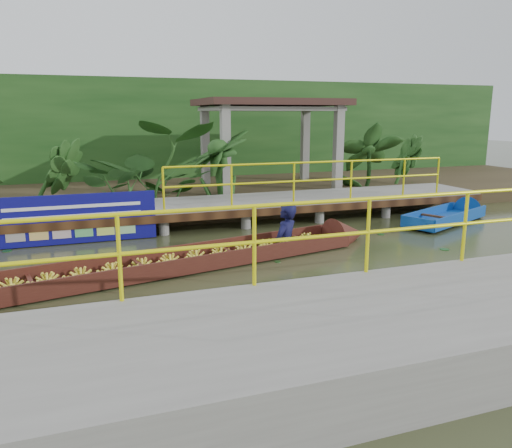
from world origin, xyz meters
name	(u,v)px	position (x,y,z in m)	size (l,w,h in m)	color
ground	(241,262)	(0.00, 0.00, 0.00)	(80.00, 80.00, 0.00)	#2B2F17
land_strip	(170,193)	(0.00, 7.50, 0.23)	(30.00, 8.00, 0.45)	#2F2517
far_dock	(199,206)	(0.02, 3.43, 0.48)	(16.00, 2.06, 1.66)	slate
near_dock	(432,327)	(1.00, -4.20, 0.30)	(18.00, 2.40, 1.73)	slate
pavilion	(270,112)	(3.00, 6.30, 2.82)	(4.40, 3.00, 3.00)	slate
foliage_backdrop	(157,135)	(0.00, 10.00, 2.00)	(30.00, 0.80, 4.00)	#163D13
vendor_boat	(211,248)	(-0.55, 0.09, 0.30)	(8.59, 2.60, 2.21)	#3A160F
moored_blue_boat	(459,214)	(6.71, 1.86, 0.14)	(3.35, 2.12, 0.79)	#0D3F97
blue_banner	(75,219)	(-2.92, 2.48, 0.56)	(3.41, 0.04, 1.07)	navy
tropical_plants	(210,163)	(0.80, 5.30, 1.37)	(14.47, 1.47, 1.83)	#163D13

